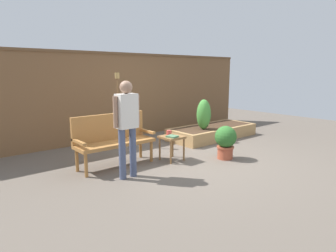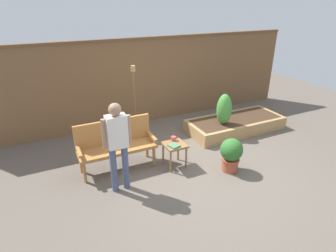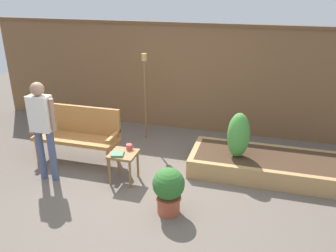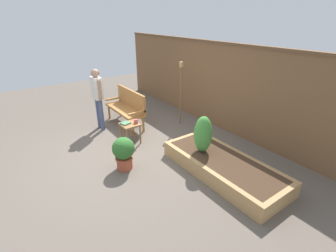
{
  "view_description": "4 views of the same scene",
  "coord_description": "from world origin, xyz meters",
  "views": [
    {
      "loc": [
        -3.99,
        -3.93,
        1.71
      ],
      "look_at": [
        -0.11,
        0.7,
        0.58
      ],
      "focal_mm": 31.54,
      "sensor_mm": 36.0,
      "label": 1
    },
    {
      "loc": [
        -2.54,
        -3.93,
        2.98
      ],
      "look_at": [
        -0.24,
        0.85,
        0.58
      ],
      "focal_mm": 29.97,
      "sensor_mm": 36.0,
      "label": 2
    },
    {
      "loc": [
        1.53,
        -4.08,
        2.85
      ],
      "look_at": [
        0.28,
        0.35,
        0.95
      ],
      "focal_mm": 37.17,
      "sensor_mm": 36.0,
      "label": 3
    },
    {
      "loc": [
        4.24,
        -2.01,
        2.72
      ],
      "look_at": [
        0.37,
        0.76,
        0.57
      ],
      "focal_mm": 26.19,
      "sensor_mm": 36.0,
      "label": 4
    }
  ],
  "objects": [
    {
      "name": "person_by_bench",
      "position": [
        -1.55,
        -0.01,
        0.93
      ],
      "size": [
        0.47,
        0.2,
        1.56
      ],
      "color": "#475170",
      "rests_on": "ground_plane"
    },
    {
      "name": "garden_bench",
      "position": [
        -1.41,
        0.71,
        0.54
      ],
      "size": [
        1.44,
        0.48,
        0.94
      ],
      "color": "#A87038",
      "rests_on": "ground_plane"
    },
    {
      "name": "cup_on_table",
      "position": [
        -0.35,
        0.38,
        0.52
      ],
      "size": [
        0.13,
        0.09,
        0.09
      ],
      "color": "#CC4C47",
      "rests_on": "side_table"
    },
    {
      "name": "shrub_near_bench",
      "position": [
        1.24,
        0.96,
        0.66
      ],
      "size": [
        0.35,
        0.35,
        0.73
      ],
      "color": "brown",
      "rests_on": "raised_planter_bed"
    },
    {
      "name": "ground_plane",
      "position": [
        0.0,
        0.0,
        0.0
      ],
      "size": [
        14.0,
        14.0,
        0.0
      ],
      "primitive_type": "plane",
      "color": "#60564C"
    },
    {
      "name": "book_on_table",
      "position": [
        -0.45,
        0.16,
        0.5
      ],
      "size": [
        0.22,
        0.22,
        0.03
      ],
      "primitive_type": "cube",
      "rotation": [
        0.0,
        0.0,
        0.24
      ],
      "color": "#4C7A56",
      "rests_on": "side_table"
    },
    {
      "name": "fence_back",
      "position": [
        0.0,
        2.6,
        1.09
      ],
      "size": [
        8.4,
        0.14,
        2.16
      ],
      "color": "brown",
      "rests_on": "ground_plane"
    },
    {
      "name": "raised_planter_bed",
      "position": [
        1.71,
        1.07,
        0.15
      ],
      "size": [
        2.4,
        1.0,
        0.3
      ],
      "color": "#AD8451",
      "rests_on": "ground_plane"
    },
    {
      "name": "side_table",
      "position": [
        -0.39,
        0.24,
        0.4
      ],
      "size": [
        0.4,
        0.4,
        0.48
      ],
      "color": "olive",
      "rests_on": "ground_plane"
    },
    {
      "name": "tiki_torch",
      "position": [
        -0.6,
        1.87,
        1.15
      ],
      "size": [
        0.1,
        0.1,
        1.67
      ],
      "color": "brown",
      "rests_on": "ground_plane"
    },
    {
      "name": "potted_boxwood",
      "position": [
        0.48,
        -0.35,
        0.37
      ],
      "size": [
        0.42,
        0.42,
        0.66
      ],
      "color": "#A84C33",
      "rests_on": "ground_plane"
    }
  ]
}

